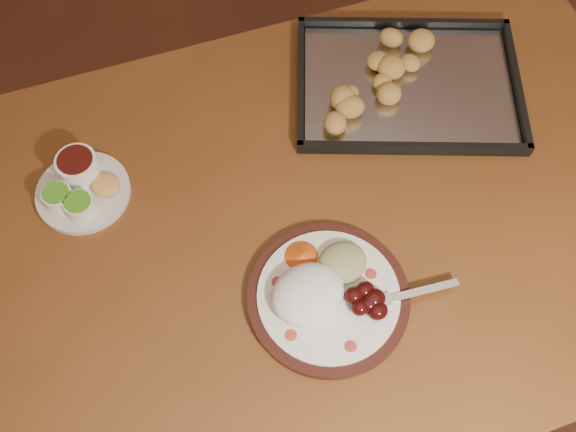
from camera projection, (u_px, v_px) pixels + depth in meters
dining_table at (280, 251)px, 1.19m from camera, size 1.64×1.17×0.75m
dinner_plate at (326, 293)px, 1.03m from camera, size 0.33×0.26×0.06m
condiment_saucer at (80, 186)px, 1.12m from camera, size 0.17×0.17×0.06m
baking_tray at (408, 83)px, 1.23m from camera, size 0.53×0.49×0.04m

